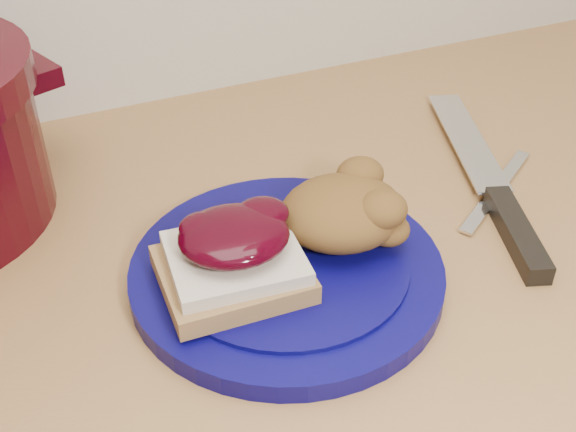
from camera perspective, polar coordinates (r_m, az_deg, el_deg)
name	(u,v)px	position (r m, az deg, el deg)	size (l,w,h in m)	color
plate	(287,272)	(0.60, -0.10, -4.45)	(0.26, 0.26, 0.02)	#070549
sandwich	(234,256)	(0.56, -4.33, -3.17)	(0.11, 0.10, 0.05)	olive
stuffing_mound	(342,212)	(0.60, 4.31, 0.29)	(0.11, 0.09, 0.05)	brown
chef_knife	(501,204)	(0.70, 16.51, 0.90)	(0.13, 0.31, 0.02)	black
butter_knife	(497,190)	(0.73, 16.17, 2.01)	(0.16, 0.01, 0.00)	silver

